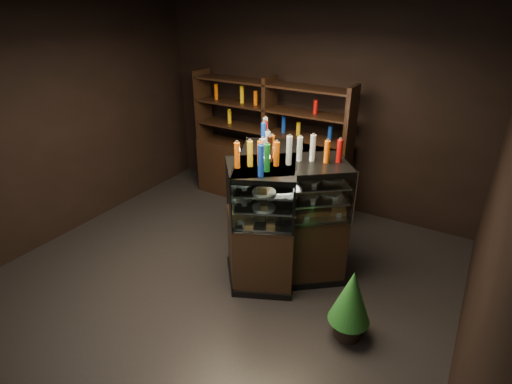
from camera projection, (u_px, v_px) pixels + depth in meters
ground at (219, 281)px, 4.69m from camera, size 5.00×5.00×0.00m
room_shell at (211, 120)px, 3.83m from camera, size 5.02×5.02×3.01m
display_case at (276, 235)px, 4.70m from camera, size 1.57×1.48×1.44m
food_display at (277, 189)px, 4.43m from camera, size 1.15×1.18×0.44m
bottles_top at (278, 148)px, 4.22m from camera, size 0.98×1.04×0.30m
potted_conifer at (352, 296)px, 3.73m from camera, size 0.40×0.40×0.86m
back_shelving at (269, 168)px, 6.22m from camera, size 2.52×0.45×2.00m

